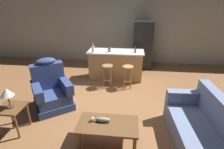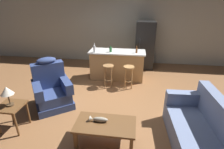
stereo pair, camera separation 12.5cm
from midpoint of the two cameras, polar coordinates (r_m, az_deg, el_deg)
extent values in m
plane|color=brown|center=(4.81, 0.47, -7.73)|extent=(12.00, 12.00, 0.00)
cube|color=#B2B2A3|center=(7.32, 3.93, 14.02)|extent=(12.00, 0.05, 2.60)
cube|color=brown|center=(3.29, -1.09, -15.99)|extent=(1.10, 0.60, 0.04)
cube|color=brown|center=(3.35, -10.62, -20.33)|extent=(0.06, 0.06, 0.38)
cube|color=brown|center=(3.23, 7.51, -22.23)|extent=(0.06, 0.06, 0.38)
cube|color=brown|center=(3.69, -8.24, -15.32)|extent=(0.06, 0.06, 0.38)
cube|color=brown|center=(3.58, 7.69, -16.75)|extent=(0.06, 0.06, 0.38)
cube|color=#4C3823|center=(3.32, -2.66, -15.00)|extent=(0.22, 0.07, 0.01)
ellipsoid|color=#9E937F|center=(3.30, -2.67, -14.47)|extent=(0.28, 0.09, 0.09)
cone|color=#9E937F|center=(3.33, -5.64, -14.16)|extent=(0.06, 0.10, 0.10)
cube|color=#707FA3|center=(3.69, 26.82, -19.94)|extent=(0.95, 1.95, 0.20)
cube|color=#707FA3|center=(3.56, 27.46, -17.44)|extent=(0.95, 1.95, 0.22)
cube|color=#707FA3|center=(3.49, 33.56, -12.21)|extent=(0.31, 1.91, 0.52)
cube|color=#707FA3|center=(4.07, 23.94, -7.07)|extent=(0.85, 0.25, 0.28)
cube|color=navy|center=(4.66, -17.57, -8.78)|extent=(1.17, 1.17, 0.18)
cube|color=navy|center=(4.56, -17.89, -6.54)|extent=(1.08, 1.09, 0.24)
cube|color=navy|center=(4.64, -19.29, -0.12)|extent=(0.75, 0.64, 0.64)
ellipsoid|color=navy|center=(4.51, -19.92, 4.31)|extent=(0.53, 0.49, 0.16)
cube|color=navy|center=(4.47, -14.11, -3.01)|extent=(0.62, 0.75, 0.26)
cube|color=navy|center=(4.40, -22.44, -4.67)|extent=(0.62, 0.75, 0.26)
cube|color=brown|center=(4.01, -29.46, -8.96)|extent=(0.48, 0.48, 0.04)
cylinder|color=brown|center=(3.92, -27.96, -14.35)|extent=(0.04, 0.04, 0.52)
cylinder|color=brown|center=(4.40, -29.34, -10.38)|extent=(0.04, 0.04, 0.52)
cylinder|color=brown|center=(4.18, -24.87, -11.24)|extent=(0.04, 0.04, 0.52)
cylinder|color=#4C3823|center=(3.99, -29.46, -8.57)|extent=(0.14, 0.14, 0.03)
cylinder|color=#4C3823|center=(3.94, -29.82, -7.01)|extent=(0.02, 0.02, 0.22)
cone|color=beige|center=(3.85, -30.38, -4.56)|extent=(0.24, 0.24, 0.16)
cube|color=#AD7F4C|center=(5.82, 2.29, 2.96)|extent=(1.71, 0.63, 0.91)
cube|color=silver|center=(5.68, 2.37, 7.46)|extent=(1.80, 0.70, 0.04)
cylinder|color=olive|center=(5.19, -0.51, 2.79)|extent=(0.32, 0.32, 0.04)
torus|color=olive|center=(5.36, -0.49, -1.62)|extent=(0.23, 0.23, 0.02)
cylinder|color=olive|center=(5.24, -1.74, -1.02)|extent=(0.04, 0.04, 0.64)
cylinder|color=olive|center=(5.21, 0.42, -1.15)|extent=(0.04, 0.04, 0.64)
cylinder|color=olive|center=(5.42, -1.38, -0.16)|extent=(0.04, 0.04, 0.64)
cylinder|color=olive|center=(5.40, 0.71, -0.28)|extent=(0.04, 0.04, 0.64)
cylinder|color=#A87A47|center=(5.14, 6.25, 2.43)|extent=(0.32, 0.32, 0.04)
torus|color=#A87A47|center=(5.31, 6.05, -2.01)|extent=(0.23, 0.23, 0.02)
cylinder|color=#A87A47|center=(5.18, 4.94, -1.42)|extent=(0.04, 0.04, 0.64)
cylinder|color=#A87A47|center=(5.18, 7.15, -1.55)|extent=(0.04, 0.04, 0.64)
cylinder|color=#A87A47|center=(5.36, 5.08, -0.53)|extent=(0.04, 0.04, 0.64)
cylinder|color=#A87A47|center=(5.36, 7.21, -0.65)|extent=(0.04, 0.04, 0.64)
cube|color=black|center=(6.83, 11.14, 9.36)|extent=(0.70, 0.66, 1.76)
cylinder|color=#333338|center=(6.46, 9.59, 9.49)|extent=(0.02, 0.02, 0.50)
cylinder|color=brown|center=(5.52, 8.68, 7.78)|extent=(0.06, 0.06, 0.15)
cylinder|color=brown|center=(5.49, 8.75, 8.88)|extent=(0.02, 0.02, 0.07)
cylinder|color=#2D6B38|center=(5.56, 0.20, 8.11)|extent=(0.09, 0.09, 0.14)
cylinder|color=#2D6B38|center=(5.53, 0.20, 9.12)|extent=(0.03, 0.03, 0.06)
cylinder|color=silver|center=(5.51, -5.12, 8.24)|extent=(0.07, 0.07, 0.21)
cylinder|color=silver|center=(5.48, -5.17, 9.74)|extent=(0.03, 0.03, 0.09)
camera|label=1|loc=(0.06, -89.18, 0.36)|focal=28.00mm
camera|label=2|loc=(0.06, 90.82, -0.36)|focal=28.00mm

